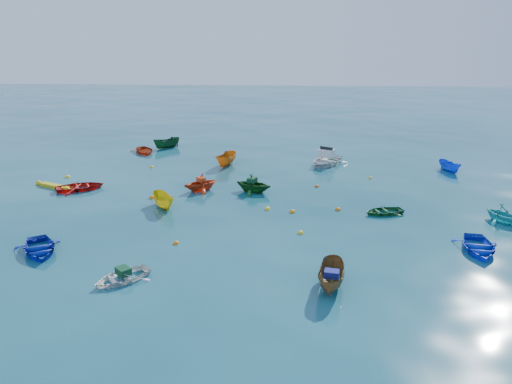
# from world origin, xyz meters

# --- Properties ---
(ground) EXTENTS (160.00, 160.00, 0.00)m
(ground) POSITION_xyz_m (0.00, 0.00, 0.00)
(ground) COLOR #0A3E49
(ground) RESTS_ON ground
(dinghy_blue_sw) EXTENTS (3.66, 3.98, 0.67)m
(dinghy_blue_sw) POSITION_xyz_m (-10.62, -4.58, 0.00)
(dinghy_blue_sw) COLOR #0D23A5
(dinghy_blue_sw) RESTS_ON ground
(dinghy_white_near) EXTENTS (3.24, 3.25, 0.56)m
(dinghy_white_near) POSITION_xyz_m (-5.42, -7.30, 0.00)
(dinghy_white_near) COLOR silver
(dinghy_white_near) RESTS_ON ground
(sampan_brown_mid) EXTENTS (1.64, 3.16, 1.16)m
(sampan_brown_mid) POSITION_xyz_m (4.09, -7.37, 0.00)
(sampan_brown_mid) COLOR brown
(sampan_brown_mid) RESTS_ON ground
(dinghy_blue_se) EXTENTS (2.82, 3.59, 0.68)m
(dinghy_blue_se) POSITION_xyz_m (12.01, -3.07, 0.00)
(dinghy_blue_se) COLOR #1032CF
(dinghy_blue_se) RESTS_ON ground
(dinghy_orange_w) EXTENTS (3.35, 3.27, 1.34)m
(dinghy_orange_w) POSITION_xyz_m (-4.05, 6.39, 0.00)
(dinghy_orange_w) COLOR red
(dinghy_orange_w) RESTS_ON ground
(sampan_yellow_mid) EXTENTS (2.28, 2.93, 1.07)m
(sampan_yellow_mid) POSITION_xyz_m (-5.81, 2.58, 0.00)
(sampan_yellow_mid) COLOR gold
(sampan_yellow_mid) RESTS_ON ground
(dinghy_green_e) EXTENTS (2.90, 2.43, 0.52)m
(dinghy_green_e) POSITION_xyz_m (8.17, 2.32, 0.00)
(dinghy_green_e) COLOR #14562A
(dinghy_green_e) RESTS_ON ground
(dinghy_cyan_se) EXTENTS (2.89, 3.01, 1.22)m
(dinghy_cyan_se) POSITION_xyz_m (14.93, 1.25, 0.00)
(dinghy_cyan_se) COLOR #1CA7AD
(dinghy_cyan_se) RESTS_ON ground
(dinghy_red_nw) EXTENTS (4.02, 3.59, 0.69)m
(dinghy_red_nw) POSITION_xyz_m (-12.71, 5.99, 0.00)
(dinghy_red_nw) COLOR red
(dinghy_red_nw) RESTS_ON ground
(sampan_orange_n) EXTENTS (2.04, 3.36, 1.22)m
(sampan_orange_n) POSITION_xyz_m (-3.01, 13.42, 0.00)
(sampan_orange_n) COLOR #BE6611
(sampan_orange_n) RESTS_ON ground
(dinghy_green_n) EXTENTS (3.31, 3.11, 1.39)m
(dinghy_green_n) POSITION_xyz_m (-0.26, 6.26, 0.00)
(dinghy_green_n) COLOR #114A15
(dinghy_green_n) RESTS_ON ground
(sampan_blue_far) EXTENTS (1.68, 2.68, 0.97)m
(sampan_blue_far) POSITION_xyz_m (15.35, 12.69, 0.00)
(sampan_blue_far) COLOR blue
(sampan_blue_far) RESTS_ON ground
(dinghy_red_far) EXTENTS (3.44, 3.77, 0.64)m
(dinghy_red_far) POSITION_xyz_m (-11.27, 17.60, 0.00)
(dinghy_red_far) COLOR #B5310F
(dinghy_red_far) RESTS_ON ground
(sampan_green_far) EXTENTS (2.83, 2.75, 1.11)m
(sampan_green_far) POSITION_xyz_m (-9.60, 19.81, 0.00)
(sampan_green_far) COLOR #0F4220
(sampan_green_far) RESTS_ON ground
(kayak_yellow) EXTENTS (3.25, 1.92, 0.33)m
(kayak_yellow) POSITION_xyz_m (-14.74, 6.35, 0.00)
(kayak_yellow) COLOR gold
(kayak_yellow) RESTS_ON ground
(motorboat_white) EXTENTS (4.67, 5.04, 1.45)m
(motorboat_white) POSITION_xyz_m (5.44, 14.30, 0.00)
(motorboat_white) COLOR silver
(motorboat_white) RESTS_ON ground
(tarp_green_a) EXTENTS (0.85, 0.84, 0.33)m
(tarp_green_a) POSITION_xyz_m (-5.35, -7.23, 0.44)
(tarp_green_a) COLOR #0F3F22
(tarp_green_a) RESTS_ON dinghy_white_near
(tarp_blue_a) EXTENTS (0.72, 0.59, 0.31)m
(tarp_blue_a) POSITION_xyz_m (4.06, -7.52, 0.74)
(tarp_blue_a) COLOR navy
(tarp_blue_a) RESTS_ON sampan_brown_mid
(tarp_orange_a) EXTENTS (0.74, 0.78, 0.30)m
(tarp_orange_a) POSITION_xyz_m (-4.01, 6.42, 0.82)
(tarp_orange_a) COLOR red
(tarp_orange_a) RESTS_ON dinghy_orange_w
(tarp_green_b) EXTENTS (0.76, 0.85, 0.34)m
(tarp_green_b) POSITION_xyz_m (-0.35, 6.30, 0.86)
(tarp_green_b) COLOR #0F3F20
(tarp_green_b) RESTS_ON dinghy_green_n
(buoy_or_a) EXTENTS (0.32, 0.32, 0.32)m
(buoy_or_a) POSITION_xyz_m (-3.83, -3.06, 0.00)
(buoy_or_a) COLOR orange
(buoy_or_a) RESTS_ON ground
(buoy_ye_a) EXTENTS (0.33, 0.33, 0.33)m
(buoy_ye_a) POSITION_xyz_m (2.88, -1.22, 0.00)
(buoy_ye_a) COLOR yellow
(buoy_ye_a) RESTS_ON ground
(buoy_or_b) EXTENTS (0.35, 0.35, 0.35)m
(buoy_or_b) POSITION_xyz_m (5.37, 2.78, 0.00)
(buoy_or_b) COLOR #D26C0B
(buoy_or_b) RESTS_ON ground
(buoy_ye_b) EXTENTS (0.38, 0.38, 0.38)m
(buoy_ye_b) POSITION_xyz_m (-15.01, 9.12, 0.00)
(buoy_ye_b) COLOR yellow
(buoy_ye_b) RESTS_ON ground
(buoy_or_c) EXTENTS (0.39, 0.39, 0.39)m
(buoy_or_c) POSITION_xyz_m (-7.11, 4.46, 0.00)
(buoy_or_c) COLOR orange
(buoy_or_c) RESTS_ON ground
(buoy_ye_c) EXTENTS (0.38, 0.38, 0.38)m
(buoy_ye_c) POSITION_xyz_m (0.87, 2.63, 0.00)
(buoy_ye_c) COLOR yellow
(buoy_ye_c) RESTS_ON ground
(buoy_or_d) EXTENTS (0.36, 0.36, 0.36)m
(buoy_or_d) POSITION_xyz_m (2.45, 2.20, 0.00)
(buoy_or_d) COLOR orange
(buoy_or_d) RESTS_ON ground
(buoy_ye_d) EXTENTS (0.33, 0.33, 0.33)m
(buoy_ye_d) POSITION_xyz_m (-9.19, 12.42, 0.00)
(buoy_ye_d) COLOR yellow
(buoy_ye_d) RESTS_ON ground
(buoy_or_e) EXTENTS (0.31, 0.31, 0.31)m
(buoy_or_e) POSITION_xyz_m (4.31, 7.76, 0.00)
(buoy_or_e) COLOR #E6530C
(buoy_or_e) RESTS_ON ground
(buoy_ye_e) EXTENTS (0.31, 0.31, 0.31)m
(buoy_ye_e) POSITION_xyz_m (8.58, 10.22, 0.00)
(buoy_ye_e) COLOR yellow
(buoy_ye_e) RESTS_ON ground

